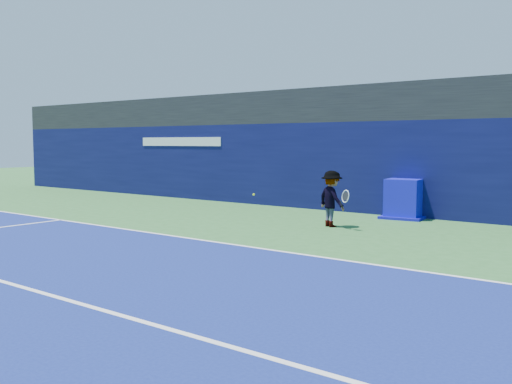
% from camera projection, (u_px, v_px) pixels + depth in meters
% --- Properties ---
extents(ground, '(80.00, 80.00, 0.00)m').
position_uv_depth(ground, '(74.00, 257.00, 11.62)').
color(ground, '#30692F').
rests_on(ground, ground).
extents(baseline, '(24.00, 0.10, 0.01)m').
position_uv_depth(baseline, '(179.00, 237.00, 13.98)').
color(baseline, white).
rests_on(baseline, ground).
extents(stadium_band, '(36.00, 3.00, 1.20)m').
position_uv_depth(stadium_band, '(348.00, 107.00, 20.37)').
color(stadium_band, black).
rests_on(stadium_band, back_wall_assembly).
extents(back_wall_assembly, '(36.00, 1.03, 3.00)m').
position_uv_depth(back_wall_assembly, '(334.00, 166.00, 19.77)').
color(back_wall_assembly, '#0A0D3B').
rests_on(back_wall_assembly, ground).
extents(equipment_cart, '(1.40, 1.40, 1.21)m').
position_uv_depth(equipment_cart, '(404.00, 200.00, 17.46)').
color(equipment_cart, '#100EC4').
rests_on(equipment_cart, ground).
extents(tennis_player, '(1.31, 0.94, 1.55)m').
position_uv_depth(tennis_player, '(332.00, 199.00, 15.68)').
color(tennis_player, white).
rests_on(tennis_player, ground).
extents(tennis_ball, '(0.06, 0.06, 0.06)m').
position_uv_depth(tennis_ball, '(254.00, 194.00, 16.35)').
color(tennis_ball, '#ADD617').
rests_on(tennis_ball, ground).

